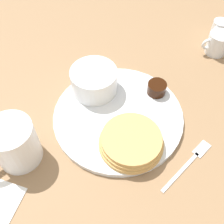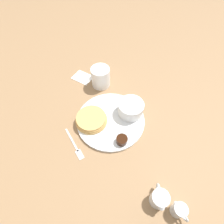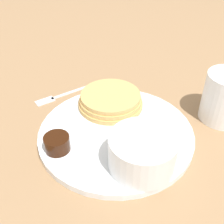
# 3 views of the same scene
# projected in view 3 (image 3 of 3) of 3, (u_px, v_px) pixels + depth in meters

# --- Properties ---
(ground_plane) EXTENTS (4.00, 4.00, 0.00)m
(ground_plane) POSITION_uv_depth(u_px,v_px,m) (116.00, 136.00, 0.51)
(ground_plane) COLOR #93704C
(plate) EXTENTS (0.28, 0.28, 0.01)m
(plate) POSITION_uv_depth(u_px,v_px,m) (116.00, 133.00, 0.51)
(plate) COLOR white
(plate) RESTS_ON ground_plane
(pancake_stack) EXTENTS (0.13, 0.13, 0.03)m
(pancake_stack) POSITION_uv_depth(u_px,v_px,m) (111.00, 100.00, 0.56)
(pancake_stack) COLOR tan
(pancake_stack) RESTS_ON plate
(bowl) EXTENTS (0.10, 0.10, 0.06)m
(bowl) POSITION_uv_depth(u_px,v_px,m) (142.00, 151.00, 0.42)
(bowl) COLOR white
(bowl) RESTS_ON plate
(syrup_cup) EXTENTS (0.04, 0.04, 0.03)m
(syrup_cup) POSITION_uv_depth(u_px,v_px,m) (57.00, 143.00, 0.46)
(syrup_cup) COLOR black
(syrup_cup) RESTS_ON plate
(butter_ramekin) EXTENTS (0.05, 0.05, 0.05)m
(butter_ramekin) POSITION_uv_depth(u_px,v_px,m) (137.00, 166.00, 0.41)
(butter_ramekin) COLOR white
(butter_ramekin) RESTS_ON plate
(fork) EXTENTS (0.14, 0.07, 0.00)m
(fork) POSITION_uv_depth(u_px,v_px,m) (60.00, 96.00, 0.61)
(fork) COLOR silver
(fork) RESTS_ON ground_plane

